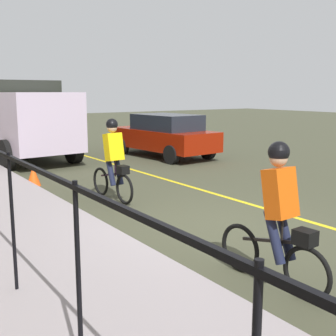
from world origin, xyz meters
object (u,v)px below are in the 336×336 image
at_px(patrol_sedan, 164,135).
at_px(cyclist_lead, 113,160).
at_px(traffic_cone_near, 33,176).
at_px(box_truck_background, 13,115).
at_px(cyclist_follow, 278,216).

bearing_deg(patrol_sedan, cyclist_lead, 131.70).
distance_m(cyclist_lead, traffic_cone_near, 2.81).
relative_size(cyclist_lead, box_truck_background, 0.27).
distance_m(cyclist_follow, patrol_sedan, 11.07).
xyz_separation_m(cyclist_lead, box_truck_background, (7.79, 0.04, 0.64)).
distance_m(cyclist_follow, box_truck_background, 12.86).
height_order(cyclist_lead, patrol_sedan, cyclist_lead).
relative_size(cyclist_lead, patrol_sedan, 0.40).
xyz_separation_m(patrol_sedan, box_truck_background, (2.96, 4.64, 0.73)).
height_order(box_truck_background, traffic_cone_near, box_truck_background).
bearing_deg(patrol_sedan, traffic_cone_near, 107.54).
bearing_deg(cyclist_follow, box_truck_background, -4.58).
bearing_deg(cyclist_lead, traffic_cone_near, 18.65).
height_order(cyclist_follow, traffic_cone_near, cyclist_follow).
xyz_separation_m(cyclist_lead, patrol_sedan, (4.83, -4.60, -0.09)).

